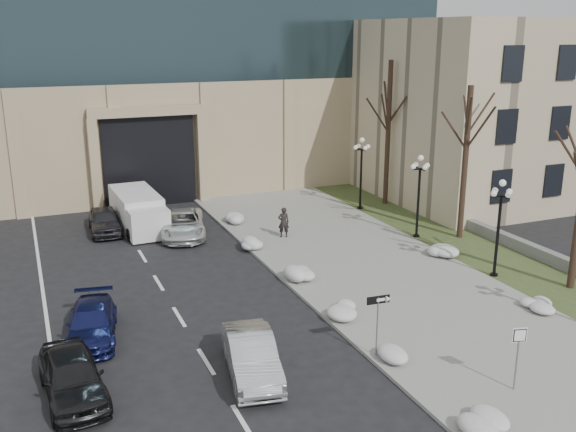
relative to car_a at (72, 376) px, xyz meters
name	(u,v)px	position (x,y,z in m)	size (l,w,h in m)	color
sidewalk	(390,280)	(14.50, 4.59, -0.69)	(9.00, 40.00, 0.12)	gray
curb	(302,295)	(10.00, 4.59, -0.68)	(0.30, 40.00, 0.14)	gray
grass_strip	(501,262)	(21.00, 4.59, -0.70)	(4.00, 40.00, 0.10)	#364321
stone_wall	(505,240)	(23.00, 6.59, -0.40)	(0.50, 30.00, 0.70)	slate
classical_building	(508,105)	(33.00, 18.57, 5.25)	(22.00, 18.12, 12.00)	#BEAF8F
car_a	(72,376)	(0.00, 0.00, 0.00)	(1.78, 4.41, 1.50)	black
car_b	(252,356)	(5.68, -0.91, -0.02)	(1.54, 4.42, 1.46)	#B0B4B8
car_c	(92,323)	(1.04, 4.00, -0.12)	(1.78, 4.38, 1.27)	navy
car_d	(183,224)	(7.31, 15.13, -0.04)	(2.37, 5.15, 1.43)	silver
car_e	(105,221)	(3.29, 17.53, -0.03)	(1.70, 4.23, 1.44)	#2E2E33
pedestrian	(284,222)	(12.36, 12.39, 0.23)	(0.63, 0.41, 1.72)	black
box_truck	(139,211)	(5.29, 17.70, 0.25)	(2.52, 6.60, 2.07)	silver
one_way_sign	(382,307)	(10.29, -1.59, 1.24)	(0.90, 0.25, 2.42)	slate
keep_sign	(518,346)	(13.10, -5.23, 0.93)	(0.48, 0.17, 2.28)	slate
snow_clump_b	(482,425)	(10.67, -6.61, -0.45)	(1.10, 1.60, 0.36)	silver
snow_clump_c	(389,358)	(10.30, -2.18, -0.45)	(1.10, 1.60, 0.36)	silver
snow_clump_d	(339,310)	(10.56, 2.08, -0.45)	(1.10, 1.60, 0.36)	silver
snow_clump_e	(297,273)	(10.60, 6.51, -0.45)	(1.10, 1.60, 0.36)	silver
snow_clump_f	(254,246)	(10.11, 11.09, -0.45)	(1.10, 1.60, 0.36)	silver
snow_clump_g	(232,222)	(10.45, 15.82, -0.45)	(1.10, 1.60, 0.36)	silver
snow_clump_i	(538,304)	(18.43, -0.67, -0.45)	(1.10, 1.60, 0.36)	silver
snow_clump_j	(441,254)	(18.47, 6.09, -0.45)	(1.10, 1.60, 0.36)	silver
lamppost_b	(500,215)	(19.30, 3.09, 2.32)	(1.18, 1.18, 4.76)	black
lamppost_c	(419,185)	(19.30, 9.59, 2.32)	(1.18, 1.18, 4.76)	black
lamppost_d	(361,164)	(19.30, 16.09, 2.32)	(1.18, 1.18, 4.76)	black
tree_mid	(467,142)	(21.50, 8.59, 4.75)	(3.20, 3.20, 8.50)	black
tree_far	(389,113)	(21.50, 16.59, 5.40)	(3.20, 3.20, 9.50)	black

